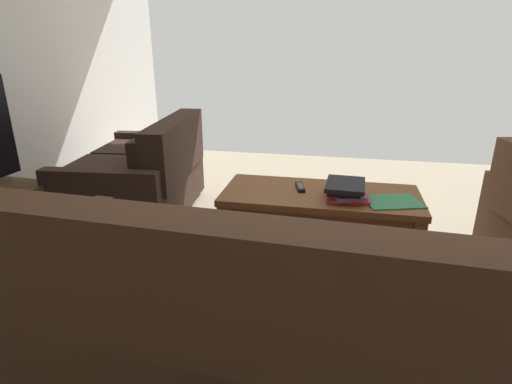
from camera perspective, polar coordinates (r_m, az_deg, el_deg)
name	(u,v)px	position (r m, az deg, el deg)	size (l,w,h in m)	color
ground_plane	(330,264)	(2.77, 10.15, -9.72)	(4.85, 5.33, 0.01)	#B7A88E
sofa_main	(266,315)	(1.65, 1.40, -16.62)	(2.11, 0.94, 0.88)	black
loveseat_near	(143,177)	(3.38, -15.36, 2.04)	(0.93, 1.35, 0.82)	black
coffee_table	(320,203)	(2.62, 8.80, -1.57)	(1.21, 0.54, 0.48)	brown
book_stack	(345,190)	(2.51, 12.22, 0.26)	(0.27, 0.31, 0.10)	#C63833
tv_remote	(300,187)	(2.64, 6.11, 0.67)	(0.08, 0.17, 0.02)	black
loose_magazine	(392,202)	(2.53, 18.32, -1.27)	(0.23, 0.32, 0.01)	#337F51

